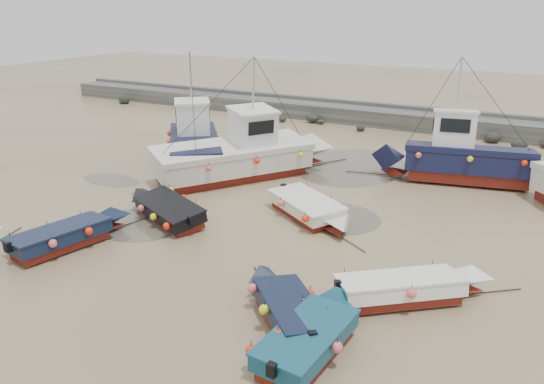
{
  "coord_description": "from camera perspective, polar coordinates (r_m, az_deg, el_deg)",
  "views": [
    {
      "loc": [
        11.01,
        -16.19,
        8.75
      ],
      "look_at": [
        1.4,
        1.79,
        1.4
      ],
      "focal_mm": 35.0,
      "sensor_mm": 36.0,
      "label": 1
    }
  ],
  "objects": [
    {
      "name": "cabin_boat_1",
      "position": [
        27.74,
        -3.14,
        4.21
      ],
      "size": [
        7.54,
        10.23,
        6.22
      ],
      "rotation": [
        0.0,
        0.0,
        -0.59
      ],
      "color": "maroon",
      "rests_on": "ground"
    },
    {
      "name": "dinghy_5",
      "position": [
        22.48,
        4.22,
        -1.64
      ],
      "size": [
        5.52,
        4.03,
        1.43
      ],
      "rotation": [
        0.0,
        0.0,
        -2.15
      ],
      "color": "maroon",
      "rests_on": "ground"
    },
    {
      "name": "puddle_b",
      "position": [
        22.92,
        6.83,
        -2.76
      ],
      "size": [
        3.94,
        3.94,
        0.01
      ],
      "primitive_type": "cylinder",
      "color": "#575044",
      "rests_on": "ground"
    },
    {
      "name": "dinghy_4",
      "position": [
        22.97,
        -11.22,
        -1.5
      ],
      "size": [
        5.82,
        3.3,
        1.43
      ],
      "rotation": [
        0.0,
        0.0,
        1.14
      ],
      "color": "maroon",
      "rests_on": "ground"
    },
    {
      "name": "seawall",
      "position": [
        40.55,
        11.97,
        7.84
      ],
      "size": [
        60.0,
        4.92,
        1.5
      ],
      "color": "slate",
      "rests_on": "ground"
    },
    {
      "name": "puddle_d",
      "position": [
        30.2,
        8.57,
        2.76
      ],
      "size": [
        5.96,
        5.96,
        0.01
      ],
      "primitive_type": "cylinder",
      "color": "#575044",
      "rests_on": "ground"
    },
    {
      "name": "dinghy_2",
      "position": [
        14.46,
        4.48,
        -14.78
      ],
      "size": [
        2.11,
        5.58,
        1.43
      ],
      "rotation": [
        0.0,
        0.0,
        -0.08
      ],
      "color": "maroon",
      "rests_on": "ground"
    },
    {
      "name": "cabin_boat_0",
      "position": [
        29.89,
        -8.39,
        5.24
      ],
      "size": [
        7.37,
        8.95,
        6.22
      ],
      "rotation": [
        0.0,
        0.0,
        0.66
      ],
      "color": "maroon",
      "rests_on": "ground"
    },
    {
      "name": "dinghy_6",
      "position": [
        15.58,
        1.39,
        -11.91
      ],
      "size": [
        4.27,
        4.23,
        1.43
      ],
      "rotation": [
        0.0,
        0.0,
        0.79
      ],
      "color": "maroon",
      "rests_on": "ground"
    },
    {
      "name": "person",
      "position": [
        31.17,
        -7.57,
        3.34
      ],
      "size": [
        0.74,
        0.72,
        1.72
      ],
      "primitive_type": "imported",
      "rotation": [
        0.0,
        0.0,
        3.84
      ],
      "color": "#1B1F36",
      "rests_on": "ground"
    },
    {
      "name": "dinghy_1",
      "position": [
        21.45,
        -20.97,
        -4.05
      ],
      "size": [
        2.67,
        5.86,
        1.43
      ],
      "rotation": [
        0.0,
        0.0,
        -0.23
      ],
      "color": "maroon",
      "rests_on": "ground"
    },
    {
      "name": "cabin_boat_2",
      "position": [
        28.48,
        19.18,
        3.68
      ],
      "size": [
        9.33,
        3.69,
        6.22
      ],
      "rotation": [
        0.0,
        0.0,
        1.77
      ],
      "color": "maroon",
      "rests_on": "ground"
    },
    {
      "name": "puddle_a",
      "position": [
        22.79,
        -14.7,
        -3.44
      ],
      "size": [
        4.16,
        4.16,
        0.01
      ],
      "primitive_type": "cylinder",
      "color": "#575044",
      "rests_on": "ground"
    },
    {
      "name": "dinghy_3",
      "position": [
        17.03,
        14.82,
        -9.72
      ],
      "size": [
        5.25,
        4.38,
        1.43
      ],
      "rotation": [
        0.0,
        0.0,
        -0.9
      ],
      "color": "maroon",
      "rests_on": "ground"
    },
    {
      "name": "puddle_c",
      "position": [
        28.79,
        -16.91,
        1.25
      ],
      "size": [
        3.48,
        3.48,
        0.01
      ],
      "primitive_type": "cylinder",
      "color": "#575044",
      "rests_on": "ground"
    },
    {
      "name": "ground",
      "position": [
        21.45,
        -5.58,
        -4.36
      ],
      "size": [
        120.0,
        120.0,
        0.0
      ],
      "primitive_type": "plane",
      "color": "tan",
      "rests_on": "ground"
    }
  ]
}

